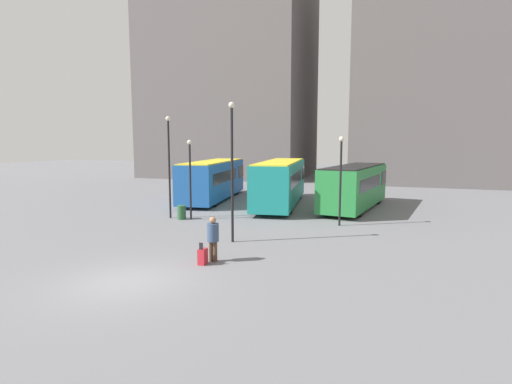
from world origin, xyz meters
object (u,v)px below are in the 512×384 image
at_px(lamp_post_3, 341,173).
at_px(trash_bin, 182,212).
at_px(lamp_post_1, 232,162).
at_px(lamp_post_2, 190,172).
at_px(bus_1, 281,181).
at_px(traveler, 213,235).
at_px(suitcase, 203,256).
at_px(lamp_post_0, 169,160).
at_px(bus_2, 355,185).
at_px(bus_0, 214,179).

bearing_deg(lamp_post_3, trash_bin, -172.21).
relative_size(lamp_post_1, lamp_post_2, 1.34).
relative_size(bus_1, traveler, 6.76).
relative_size(suitcase, lamp_post_0, 0.14).
bearing_deg(lamp_post_2, lamp_post_1, -43.29).
bearing_deg(lamp_post_3, lamp_post_0, -173.49).
distance_m(lamp_post_1, trash_bin, 7.40).
relative_size(bus_1, lamp_post_1, 1.86).
bearing_deg(lamp_post_3, lamp_post_2, -172.36).
bearing_deg(bus_2, trash_bin, 136.85).
xyz_separation_m(traveler, trash_bin, (-5.63, 7.32, -0.63)).
bearing_deg(bus_2, traveler, 173.39).
bearing_deg(traveler, lamp_post_0, 37.11).
distance_m(bus_0, bus_1, 6.05).
relative_size(suitcase, lamp_post_3, 0.18).
height_order(bus_1, lamp_post_2, lamp_post_2).
bearing_deg(lamp_post_3, bus_0, 147.25).
xyz_separation_m(lamp_post_1, lamp_post_2, (-4.54, 4.28, -0.86)).
relative_size(suitcase, lamp_post_1, 0.14).
distance_m(lamp_post_1, lamp_post_3, 6.94).
bearing_deg(lamp_post_0, bus_0, 96.80).
bearing_deg(lamp_post_3, bus_2, 88.25).
xyz_separation_m(bus_1, lamp_post_0, (-4.98, -7.45, 1.83)).
bearing_deg(lamp_post_0, lamp_post_3, 6.51).
bearing_deg(bus_0, traveler, -164.05).
xyz_separation_m(bus_0, lamp_post_3, (11.20, -7.20, 1.25)).
bearing_deg(suitcase, lamp_post_2, 27.48).
relative_size(bus_1, lamp_post_0, 1.93).
distance_m(suitcase, lamp_post_2, 9.61).
xyz_separation_m(suitcase, trash_bin, (-5.41, 7.79, 0.12)).
bearing_deg(lamp_post_1, bus_0, 118.87).
distance_m(bus_2, trash_bin, 12.31).
height_order(bus_0, lamp_post_0, lamp_post_0).
distance_m(lamp_post_2, lamp_post_3, 8.84).
height_order(bus_0, lamp_post_3, lamp_post_3).
relative_size(traveler, suitcase, 2.02).
height_order(bus_2, trash_bin, bus_2).
bearing_deg(bus_0, lamp_post_0, 177.42).
bearing_deg(lamp_post_3, bus_1, 129.73).
relative_size(lamp_post_0, lamp_post_1, 0.96).
bearing_deg(trash_bin, bus_1, 61.39).
height_order(traveler, lamp_post_2, lamp_post_2).
height_order(bus_0, bus_2, bus_0).
distance_m(lamp_post_0, lamp_post_1, 7.36).
bearing_deg(bus_0, bus_2, -103.40).
relative_size(bus_2, traveler, 5.67).
distance_m(lamp_post_0, lamp_post_3, 10.29).
distance_m(lamp_post_0, trash_bin, 3.31).
distance_m(traveler, lamp_post_2, 9.16).
relative_size(bus_1, lamp_post_3, 2.41).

